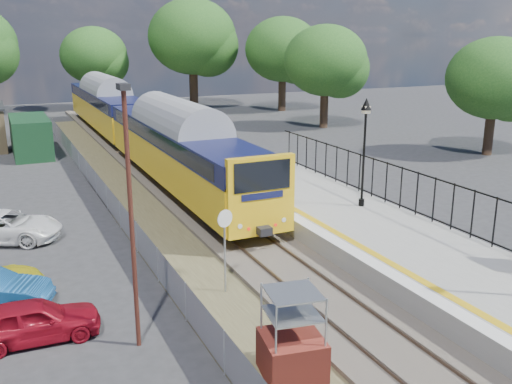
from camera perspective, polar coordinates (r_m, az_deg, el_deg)
ground at (r=17.79m, az=7.30°, el=-11.33°), size 120.00×120.00×0.00m
track_bed at (r=25.69m, az=-5.05°, el=-2.50°), size 5.90×80.00×0.29m
platform at (r=26.03m, az=5.93°, el=-1.45°), size 5.00×70.00×0.90m
platform_edge at (r=24.95m, az=1.87°, el=-1.04°), size 0.90×70.00×0.01m
victorian_lamp_north at (r=24.13m, az=10.87°, el=6.40°), size 0.44×0.44×4.60m
palisade_fence at (r=22.61m, az=18.66°, el=-1.16°), size 0.12×26.00×2.00m
wire_fence at (r=26.79m, az=-14.30°, el=-1.03°), size 0.06×52.00×1.20m
tree_line at (r=56.29m, az=-14.90°, el=13.54°), size 56.80×43.80×11.88m
train at (r=39.97m, az=-12.13°, el=6.99°), size 2.82×40.83×3.51m
brick_plinth at (r=13.93m, az=3.65°, el=-14.21°), size 1.61×1.61×2.27m
speed_sign at (r=17.79m, az=-3.13°, el=-4.52°), size 0.55×0.19×2.81m
carpark_lamp at (r=14.48m, az=-12.45°, el=-1.15°), size 0.25×0.50×6.88m
car_red at (r=16.74m, az=-21.34°, el=-11.89°), size 3.50×1.51×1.18m
car_white at (r=24.84m, az=-23.87°, el=-3.17°), size 4.86×3.72×1.23m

